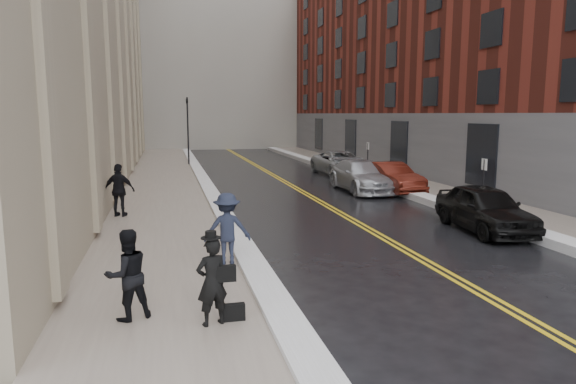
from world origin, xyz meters
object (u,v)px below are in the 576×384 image
car_maroon (390,177)px  pedestrian_main (212,282)px  car_black (485,208)px  pedestrian_a (127,275)px  car_silver_far (341,163)px  pedestrian_b (227,229)px  car_silver_near (362,176)px  pedestrian_c (119,190)px

car_maroon → pedestrian_main: (-10.32, -15.06, 0.20)m
car_black → pedestrian_a: size_ratio=2.70×
car_silver_far → pedestrian_b: pedestrian_b is taller
car_black → car_maroon: (0.57, 8.93, -0.03)m
car_silver_near → pedestrian_b: (-8.35, -11.91, 0.27)m
pedestrian_main → pedestrian_a: bearing=-41.1°
car_black → pedestrian_b: (-9.03, -2.33, 0.28)m
car_silver_far → pedestrian_main: bearing=-116.9°
pedestrian_main → pedestrian_c: 11.18m
car_black → pedestrian_main: (-9.75, -6.12, 0.17)m
pedestrian_a → pedestrian_b: pedestrian_b is taller
pedestrian_main → pedestrian_c: pedestrian_c is taller
pedestrian_b → pedestrian_c: 7.79m
pedestrian_a → pedestrian_c: pedestrian_c is taller
car_silver_far → pedestrian_c: 17.40m
car_black → car_maroon: size_ratio=1.00×
car_black → pedestrian_b: bearing=-160.2°
car_black → car_maroon: car_black is taller
pedestrian_main → car_silver_near: bearing=-138.5°
pedestrian_a → pedestrian_b: size_ratio=0.94×
car_maroon → car_silver_near: (-1.25, 0.65, 0.03)m
car_black → pedestrian_a: bearing=-148.6°
car_silver_near → pedestrian_c: size_ratio=2.77×
pedestrian_main → pedestrian_a: (-1.50, 0.63, 0.05)m
car_silver_far → pedestrian_main: (-10.32, -22.68, 0.19)m
car_maroon → car_silver_far: size_ratio=0.83×
car_black → pedestrian_c: (-12.23, 4.77, 0.35)m
car_maroon → pedestrian_main: bearing=-130.6°
car_silver_near → pedestrian_main: (-9.07, -15.71, 0.16)m
pedestrian_main → pedestrian_c: (-2.48, 10.90, 0.18)m
pedestrian_main → pedestrian_b: bearing=-119.2°
car_maroon → pedestrian_c: size_ratio=2.34×
car_maroon → pedestrian_b: (-9.60, -11.26, 0.30)m
pedestrian_main → pedestrian_a: pedestrian_a is taller
pedestrian_b → pedestrian_c: (-3.20, 7.10, 0.07)m
car_silver_near → car_silver_far: car_silver_near is taller
car_silver_near → pedestrian_c: 12.52m
car_silver_near → pedestrian_main: pedestrian_main is taller
pedestrian_b → car_maroon: bearing=-124.9°
car_silver_far → car_black: bearing=-94.4°
car_silver_near → pedestrian_c: bearing=-157.3°
pedestrian_b → pedestrian_c: size_ratio=0.93×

